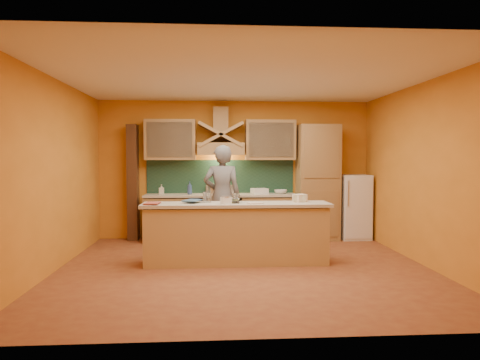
{
  "coord_description": "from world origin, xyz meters",
  "views": [
    {
      "loc": [
        -0.47,
        -6.27,
        1.65
      ],
      "look_at": [
        -0.0,
        0.9,
        1.27
      ],
      "focal_mm": 32.0,
      "sensor_mm": 36.0,
      "label": 1
    }
  ],
  "objects": [
    {
      "name": "stove",
      "position": [
        -0.3,
        2.2,
        0.45
      ],
      "size": [
        0.6,
        0.58,
        0.9
      ],
      "primitive_type": "cube",
      "color": "black",
      "rests_on": "floor"
    },
    {
      "name": "book_upper",
      "position": [
        -0.88,
        0.43,
        0.98
      ],
      "size": [
        0.35,
        0.39,
        0.02
      ],
      "primitive_type": "imported",
      "rotation": [
        0.0,
        0.0,
        -0.43
      ],
      "color": "#395C7F",
      "rests_on": "island_top"
    },
    {
      "name": "pot_small",
      "position": [
        -0.21,
        2.25,
        0.97
      ],
      "size": [
        0.22,
        0.22,
        0.13
      ],
      "primitive_type": "cylinder",
      "rotation": [
        0.0,
        0.0,
        -0.09
      ],
      "color": "silver",
      "rests_on": "stove"
    },
    {
      "name": "hood_chimney",
      "position": [
        -0.3,
        2.35,
        2.4
      ],
      "size": [
        0.3,
        0.3,
        0.5
      ],
      "primitive_type": "cube",
      "color": "#9D7748",
      "rests_on": "wall_back"
    },
    {
      "name": "base_cabinet_left",
      "position": [
        -1.25,
        2.2,
        0.43
      ],
      "size": [
        1.1,
        0.6,
        0.86
      ],
      "primitive_type": "cube",
      "color": "#9D7748",
      "rests_on": "floor"
    },
    {
      "name": "pantry_column",
      "position": [
        1.65,
        2.2,
        1.15
      ],
      "size": [
        0.8,
        0.6,
        2.3
      ],
      "primitive_type": "cube",
      "color": "#9D7748",
      "rests_on": "floor"
    },
    {
      "name": "base_cabinet_right",
      "position": [
        0.65,
        2.2,
        0.43
      ],
      "size": [
        1.1,
        0.6,
        0.86
      ],
      "primitive_type": "cube",
      "color": "#9D7748",
      "rests_on": "floor"
    },
    {
      "name": "dish_rack",
      "position": [
        0.48,
        2.24,
        0.97
      ],
      "size": [
        0.36,
        0.31,
        0.11
      ],
      "primitive_type": "cube",
      "rotation": [
        0.0,
        0.0,
        0.25
      ],
      "color": "silver",
      "rests_on": "counter_top"
    },
    {
      "name": "wall_front",
      "position": [
        0.0,
        -2.5,
        1.4
      ],
      "size": [
        5.5,
        0.02,
        2.8
      ],
      "primitive_type": "cube",
      "color": "orange",
      "rests_on": "floor"
    },
    {
      "name": "jar_large",
      "position": [
        -0.55,
        0.45,
        1.03
      ],
      "size": [
        0.18,
        0.18,
        0.16
      ],
      "primitive_type": "cylinder",
      "rotation": [
        0.0,
        0.0,
        -0.42
      ],
      "color": "white",
      "rests_on": "island_top"
    },
    {
      "name": "trim_column_left",
      "position": [
        -2.05,
        2.35,
        1.15
      ],
      "size": [
        0.2,
        0.3,
        2.3
      ],
      "primitive_type": "cube",
      "color": "#472816",
      "rests_on": "floor"
    },
    {
      "name": "person",
      "position": [
        -0.29,
        1.5,
        0.94
      ],
      "size": [
        0.71,
        0.49,
        1.88
      ],
      "primitive_type": "imported",
      "rotation": [
        0.0,
        0.0,
        3.08
      ],
      "color": "slate",
      "rests_on": "floor"
    },
    {
      "name": "jar_small",
      "position": [
        -0.11,
        0.26,
        1.02
      ],
      "size": [
        0.14,
        0.14,
        0.15
      ],
      "primitive_type": "cylinder",
      "rotation": [
        0.0,
        0.0,
        0.41
      ],
      "color": "silver",
      "rests_on": "island_top"
    },
    {
      "name": "book_lower",
      "position": [
        -1.48,
        0.2,
        0.96
      ],
      "size": [
        0.25,
        0.31,
        0.03
      ],
      "primitive_type": "imported",
      "rotation": [
        0.0,
        0.0,
        -0.11
      ],
      "color": "#A7483B",
      "rests_on": "island_top"
    },
    {
      "name": "mixing_bowl",
      "position": [
        -0.18,
        0.37,
        0.98
      ],
      "size": [
        0.29,
        0.29,
        0.07
      ],
      "primitive_type": "imported",
      "rotation": [
        0.0,
        0.0,
        0.06
      ],
      "color": "white",
      "rests_on": "island_top"
    },
    {
      "name": "backsplash",
      "position": [
        -0.3,
        2.48,
        1.25
      ],
      "size": [
        3.0,
        0.03,
        0.7
      ],
      "primitive_type": "cube",
      "color": "#173327",
      "rests_on": "wall_back"
    },
    {
      "name": "pot_large",
      "position": [
        -0.43,
        2.2,
        0.98
      ],
      "size": [
        0.27,
        0.27,
        0.17
      ],
      "primitive_type": "cylinder",
      "rotation": [
        0.0,
        0.0,
        -0.16
      ],
      "color": "silver",
      "rests_on": "stove"
    },
    {
      "name": "fridge",
      "position": [
        2.4,
        2.2,
        0.65
      ],
      "size": [
        0.58,
        0.6,
        1.3
      ],
      "primitive_type": "cube",
      "color": "white",
      "rests_on": "floor"
    },
    {
      "name": "floor",
      "position": [
        0.0,
        0.0,
        0.0
      ],
      "size": [
        5.5,
        5.0,
        0.01
      ],
      "primitive_type": "cube",
      "color": "#93572D",
      "rests_on": "ground"
    },
    {
      "name": "soap_bottle_b",
      "position": [
        -0.92,
        2.2,
        1.05
      ],
      "size": [
        0.12,
        0.12,
        0.26
      ],
      "primitive_type": "imported",
      "rotation": [
        0.0,
        0.0,
        0.25
      ],
      "color": "navy",
      "rests_on": "counter_top"
    },
    {
      "name": "wall_left",
      "position": [
        -2.75,
        0.0,
        1.4
      ],
      "size": [
        0.02,
        5.0,
        2.8
      ],
      "primitive_type": "cube",
      "color": "orange",
      "rests_on": "floor"
    },
    {
      "name": "range_hood",
      "position": [
        -0.3,
        2.25,
        1.82
      ],
      "size": [
        0.92,
        0.5,
        0.24
      ],
      "primitive_type": "cube",
      "color": "#9D7748",
      "rests_on": "wall_back"
    },
    {
      "name": "island_body",
      "position": [
        -0.1,
        0.3,
        0.44
      ],
      "size": [
        2.8,
        0.55,
        0.88
      ],
      "primitive_type": "cube",
      "color": "tan",
      "rests_on": "floor"
    },
    {
      "name": "bowl_back",
      "position": [
        0.91,
        2.24,
        0.96
      ],
      "size": [
        0.33,
        0.33,
        0.08
      ],
      "primitive_type": "imported",
      "rotation": [
        0.0,
        0.0,
        -0.35
      ],
      "color": "silver",
      "rests_on": "counter_top"
    },
    {
      "name": "island_top",
      "position": [
        -0.1,
        0.3,
        0.92
      ],
      "size": [
        2.9,
        0.62,
        0.05
      ],
      "primitive_type": "cube",
      "color": "beige",
      "rests_on": "island_body"
    },
    {
      "name": "upper_cabinet_left",
      "position": [
        -1.3,
        2.33,
        2.0
      ],
      "size": [
        1.0,
        0.35,
        0.8
      ],
      "primitive_type": "cube",
      "color": "#9D7748",
      "rests_on": "wall_back"
    },
    {
      "name": "kitchen_scale",
      "position": [
        -0.27,
        0.14,
        1.0
      ],
      "size": [
        0.17,
        0.17,
        0.11
      ],
      "primitive_type": "cube",
      "rotation": [
        0.0,
        0.0,
        0.43
      ],
      "color": "white",
      "rests_on": "island_top"
    },
    {
      "name": "grocery_bag_b",
      "position": [
        0.9,
        0.39,
        1.0
      ],
      "size": [
        0.19,
        0.15,
        0.12
      ],
      "primitive_type": "cube",
      "rotation": [
        0.0,
        0.0,
        -0.02
      ],
      "color": "beige",
      "rests_on": "island_top"
    },
    {
      "name": "grocery_bag_a",
      "position": [
        0.92,
        0.4,
        1.01
      ],
      "size": [
        0.24,
        0.23,
        0.12
      ],
      "primitive_type": "cube",
      "rotation": [
        0.0,
        0.0,
        0.55
      ],
      "color": "beige",
      "rests_on": "island_top"
    },
    {
      "name": "ceiling",
      "position": [
        0.0,
        0.0,
        2.8
      ],
      "size": [
        5.5,
        5.0,
        0.01
      ],
      "primitive_type": "cube",
      "color": "white",
      "rests_on": "wall_back"
    },
    {
      "name": "soap_bottle_a",
      "position": [
        -1.47,
        2.23,
        1.02
      ],
      "size": [
        0.09,
        0.09,
        0.2
      ],
      "primitive_type": "imported",
      "rotation": [
        0.0,
        0.0,
        -0.03
      ],
      "color": "beige",
      "rests_on": "counter_top"
    },
    {
      "name": "counter_top",
      "position": [
        -0.3,
        2.2,
        0.9
      ],
      "size": [
        3.0,
        0.62,
        0.04
      ],
      "primitive_type": "cube",
      "color": "beige",
      "rests_on": "base_cabinet_left"
    },
    {
      "name": "cloth",
      "position": [
        0.18,
        0.19,
        0.95
      ],
      "size": [
        0.25,
        0.21,
        0.01
      ],
      "primitive_type": "cube",
      "rotation": [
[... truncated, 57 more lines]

